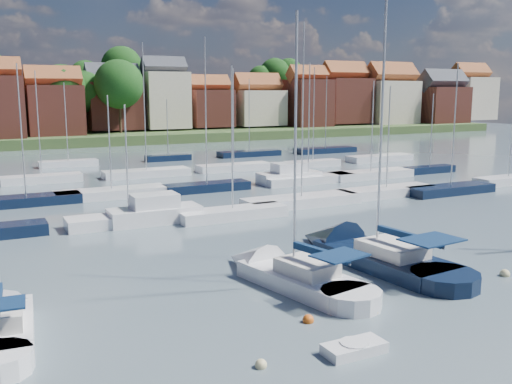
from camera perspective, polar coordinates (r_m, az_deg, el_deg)
ground at (r=64.97m, az=-10.63°, el=1.05°), size 260.00×260.00×0.00m
sailboat_left at (r=26.70m, az=-23.99°, el=-12.01°), size 3.19×9.29×12.52m
sailboat_centre at (r=30.72m, az=2.79°, el=-8.25°), size 5.12×11.42×15.05m
sailboat_navy at (r=35.24m, az=10.45°, el=-6.01°), size 5.03×13.90×18.73m
tender at (r=23.15m, az=9.79°, el=-15.14°), size 2.48×1.16×0.53m
buoy_b at (r=21.90m, az=0.50°, el=-17.14°), size 0.45×0.45×0.45m
buoy_c at (r=25.77m, az=5.24°, el=-12.83°), size 0.51×0.51×0.51m
buoy_d at (r=27.12m, az=11.66°, el=-11.81°), size 0.50×0.50×0.50m
buoy_e at (r=35.56m, az=6.81°, el=-6.34°), size 0.48×0.48×0.48m
buoy_f at (r=34.43m, az=23.60°, el=-7.69°), size 0.55×0.55×0.55m
marina_field at (r=60.89m, az=-7.66°, el=0.95°), size 79.62×41.41×15.93m
far_shore_town at (r=155.78m, az=-19.46°, el=7.54°), size 212.46×90.00×22.27m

